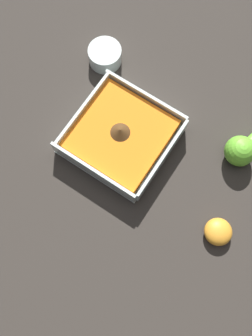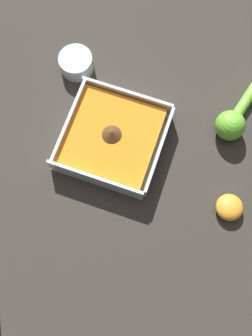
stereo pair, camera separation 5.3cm
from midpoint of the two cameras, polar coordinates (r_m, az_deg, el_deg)
ground_plane at (r=0.80m, az=-2.93°, el=6.09°), size 4.00×4.00×0.00m
square_dish at (r=0.77m, az=-3.71°, el=4.03°), size 0.19×0.19×0.05m
spice_bowl at (r=0.86m, az=-9.05°, el=14.56°), size 0.07×0.07×0.04m
lemon_squeezer at (r=0.81m, az=14.00°, el=7.28°), size 0.09×0.21×0.06m
lemon_half at (r=0.76m, az=12.85°, el=-5.84°), size 0.05×0.05×0.03m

